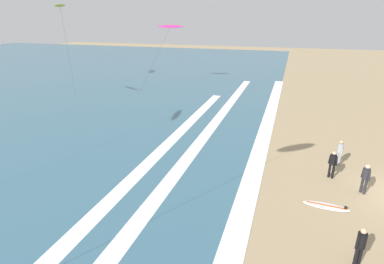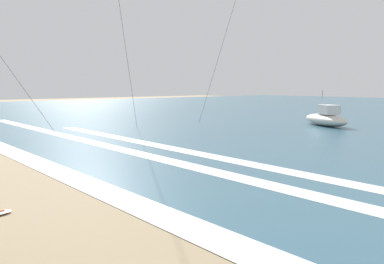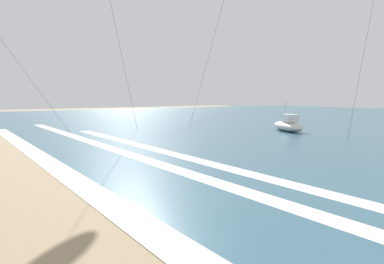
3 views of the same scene
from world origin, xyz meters
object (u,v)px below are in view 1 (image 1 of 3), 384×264
surfboard_right_spare (326,206)px  kite_magenta_far_left (170,27)px  surfer_background_far (333,162)px  surfer_right_near (340,150)px  kite_yellow_mid_center (60,6)px  surfer_mid_group (366,176)px  surfer_left_far (361,244)px

surfboard_right_spare → kite_magenta_far_left: (24.43, 17.35, 7.20)m
surfer_background_far → surfer_right_near: 1.91m
kite_yellow_mid_center → surfer_right_near: bearing=-115.8°
surfer_mid_group → surfer_left_far: 5.60m
surfer_right_near → kite_magenta_far_left: size_ratio=0.21×
surfer_right_near → surfer_left_far: 8.58m
surfer_background_far → surfer_mid_group: same height
kite_magenta_far_left → surfer_mid_group: bearing=-139.6°
surfer_mid_group → kite_magenta_far_left: 30.27m
surfer_background_far → kite_magenta_far_left: kite_magenta_far_left is taller
surfer_background_far → kite_yellow_mid_center: (16.76, 30.36, 8.69)m
surfer_mid_group → kite_magenta_far_left: kite_magenta_far_left is taller
surfboard_right_spare → kite_yellow_mid_center: kite_yellow_mid_center is taller
surfer_mid_group → surfer_left_far: (-5.49, 1.12, 0.00)m
surfer_background_far → surfer_left_far: bearing=-177.6°
kite_yellow_mid_center → surfboard_right_spare: bearing=-123.6°
surfer_background_far → surfer_mid_group: 1.88m
surfer_right_near → surfer_background_far: bearing=162.8°
kite_yellow_mid_center → kite_magenta_far_left: bearing=-70.2°
surfer_right_near → surfer_left_far: (-8.57, 0.28, 0.00)m
surfer_background_far → kite_yellow_mid_center: bearing=61.1°
surfer_background_far → surfer_right_near: (1.83, -0.57, 0.00)m
surfer_right_near → surfer_mid_group: bearing=-164.8°
surfer_right_near → kite_yellow_mid_center: size_ratio=0.16×
surfer_left_far → surfboard_right_spare: bearing=11.4°
surfer_left_far → kite_magenta_far_left: kite_magenta_far_left is taller
surfer_background_far → surfboard_right_spare: bearing=171.9°
surfer_background_far → kite_magenta_far_left: (21.28, 17.80, 6.29)m
surfer_right_near → surfboard_right_spare: size_ratio=0.75×
surfboard_right_spare → surfer_mid_group: bearing=-44.4°
surfer_background_far → surfer_left_far: same height
surfboard_right_spare → kite_magenta_far_left: size_ratio=0.28×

